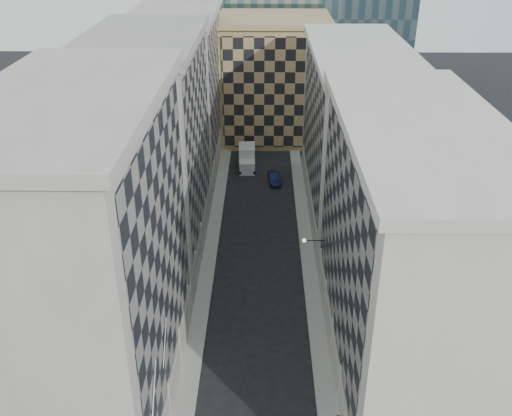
{
  "coord_description": "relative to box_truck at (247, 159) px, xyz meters",
  "views": [
    {
      "loc": [
        0.4,
        -20.52,
        32.84
      ],
      "look_at": [
        -0.07,
        15.2,
        14.11
      ],
      "focal_mm": 40.0,
      "sensor_mm": 36.0,
      "label": 1
    }
  ],
  "objects": [
    {
      "name": "sidewalk_west",
      "position": [
        -3.35,
        -24.75,
        -1.24
      ],
      "size": [
        1.5,
        100.0,
        0.15
      ],
      "primitive_type": "cube",
      "color": "gray",
      "rests_on": "ground"
    },
    {
      "name": "sidewalk_east",
      "position": [
        7.15,
        -24.75,
        -1.24
      ],
      "size": [
        1.5,
        100.0,
        0.15
      ],
      "primitive_type": "cube",
      "color": "gray",
      "rests_on": "ground"
    },
    {
      "name": "bldg_left_a",
      "position": [
        -8.99,
        -43.75,
        10.5
      ],
      "size": [
        10.8,
        22.8,
        23.7
      ],
      "color": "#9C968C",
      "rests_on": "ground"
    },
    {
      "name": "bldg_left_b",
      "position": [
        -8.98,
        -21.75,
        10.0
      ],
      "size": [
        10.8,
        22.8,
        22.7
      ],
      "color": "gray",
      "rests_on": "ground"
    },
    {
      "name": "bldg_left_c",
      "position": [
        -8.98,
        0.25,
        9.51
      ],
      "size": [
        10.8,
        22.8,
        21.7
      ],
      "color": "#9C968C",
      "rests_on": "ground"
    },
    {
      "name": "bldg_right_a",
      "position": [
        12.77,
        -39.75,
        9.0
      ],
      "size": [
        10.8,
        26.8,
        20.7
      ],
      "color": "beige",
      "rests_on": "ground"
    },
    {
      "name": "bldg_right_b",
      "position": [
        12.79,
        -12.75,
        8.53
      ],
      "size": [
        10.8,
        28.8,
        19.7
      ],
      "color": "beige",
      "rests_on": "ground"
    },
    {
      "name": "tan_block",
      "position": [
        3.9,
        13.15,
        8.12
      ],
      "size": [
        16.8,
        14.8,
        18.8
      ],
      "color": "#A18855",
      "rests_on": "ground"
    },
    {
      "name": "flagpoles_left",
      "position": [
        -4.0,
        -48.75,
        6.68
      ],
      "size": [
        0.1,
        6.33,
        2.33
      ],
      "color": "gray",
      "rests_on": "ground"
    },
    {
      "name": "bracket_lamp",
      "position": [
        6.27,
        -30.75,
        4.88
      ],
      "size": [
        1.98,
        0.36,
        0.36
      ],
      "color": "black",
      "rests_on": "ground"
    },
    {
      "name": "box_truck",
      "position": [
        0.0,
        0.0,
        0.0
      ],
      "size": [
        2.45,
        5.6,
        3.03
      ],
      "rotation": [
        0.0,
        0.0,
        0.04
      ],
      "color": "silver",
      "rests_on": "ground"
    },
    {
      "name": "dark_car",
      "position": [
        3.85,
        -5.18,
        -0.66
      ],
      "size": [
        1.76,
        4.14,
        1.33
      ],
      "primitive_type": "imported",
      "rotation": [
        0.0,
        0.0,
        0.09
      ],
      "color": "#0F1539",
      "rests_on": "ground"
    }
  ]
}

